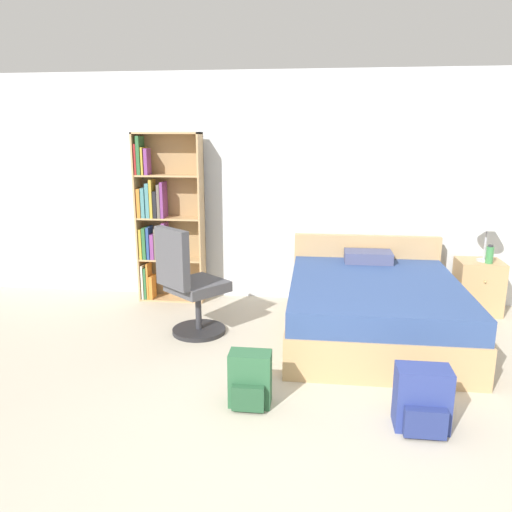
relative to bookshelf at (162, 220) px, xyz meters
name	(u,v)px	position (x,y,z in m)	size (l,w,h in m)	color
ground_plane	(312,476)	(1.78, -2.98, -0.95)	(14.00, 14.00, 0.00)	#BCB29E
wall_back	(319,189)	(1.78, 0.25, 0.35)	(9.00, 0.06, 2.60)	silver
bookshelf	(162,220)	(0.00, 0.00, 0.00)	(0.76, 0.26, 1.94)	tan
bed	(373,307)	(2.33, -0.84, -0.66)	(1.60, 1.95, 0.82)	tan
office_chair	(189,287)	(0.57, -1.04, -0.45)	(0.71, 0.72, 1.08)	#232326
nightstand	(478,287)	(3.54, -0.03, -0.66)	(0.46, 0.42, 0.58)	tan
table_lamp	(488,221)	(3.56, -0.04, 0.07)	(0.26, 0.26, 0.55)	#B2B2B7
water_bottle	(490,255)	(3.59, -0.13, -0.27)	(0.08, 0.08, 0.20)	#3F8C4C
backpack_blue	(422,400)	(2.49, -2.41, -0.74)	(0.35, 0.28, 0.43)	navy
backpack_green	(250,381)	(1.32, -2.25, -0.76)	(0.30, 0.24, 0.41)	#2D603D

